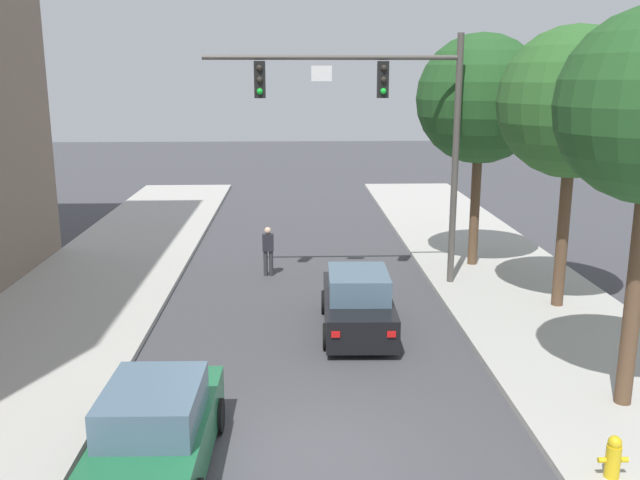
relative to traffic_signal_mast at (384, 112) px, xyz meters
name	(u,v)px	position (x,y,z in m)	size (l,w,h in m)	color
ground_plane	(312,454)	(-2.41, -9.72, -5.39)	(120.00, 120.00, 0.00)	#424247
traffic_signal_mast	(384,112)	(0.00, 0.00, 0.00)	(7.58, 0.38, 7.50)	#514C47
car_lead_black	(358,303)	(-1.07, -3.72, -4.67)	(1.93, 4.28, 1.60)	black
car_following_green	(156,433)	(-4.98, -10.19, -4.67)	(1.90, 4.27, 1.60)	#1E663D
pedestrian_crossing_road	(268,249)	(-3.55, 1.40, -4.48)	(0.36, 0.22, 1.64)	#333338
fire_hydrant	(613,457)	(2.36, -10.85, -4.88)	(0.48, 0.24, 0.72)	gold
street_tree_second	(574,103)	(4.69, -2.36, 0.34)	(4.00, 4.00, 7.60)	brown
street_tree_third	(481,99)	(3.42, 2.08, 0.30)	(4.20, 4.20, 7.66)	brown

